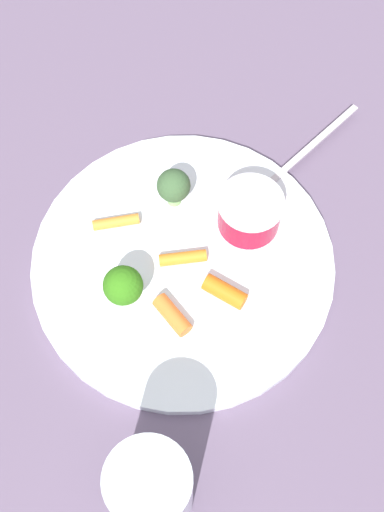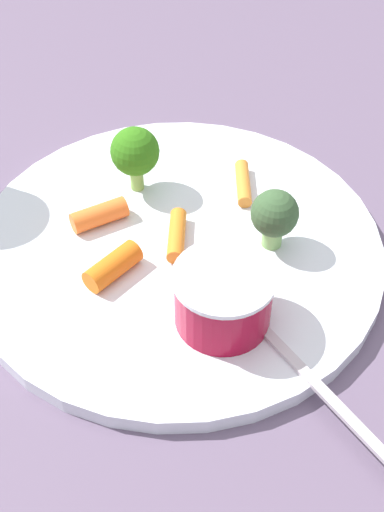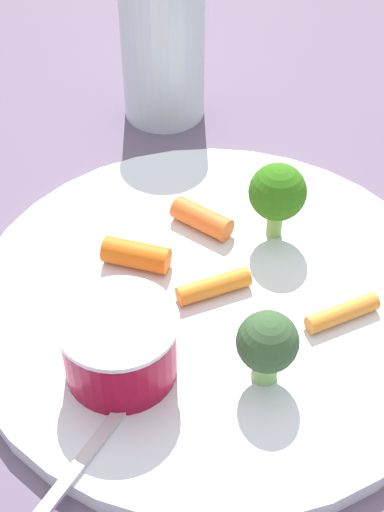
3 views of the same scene
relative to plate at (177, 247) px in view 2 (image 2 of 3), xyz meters
name	(u,v)px [view 2 (image 2 of 3)]	position (x,y,z in m)	size (l,w,h in m)	color
ground_plane	(177,253)	(0.00, 0.00, -0.01)	(2.40, 2.40, 0.00)	#625169
plate	(177,247)	(0.00, 0.00, 0.00)	(0.29, 0.29, 0.01)	white
sauce_cup	(223,298)	(-0.05, -0.06, 0.03)	(0.06, 0.06, 0.04)	maroon
broccoli_floret_0	(135,152)	(0.04, 0.05, 0.04)	(0.04, 0.04, 0.05)	#92C15A
broccoli_floret_1	(275,215)	(0.03, -0.06, 0.03)	(0.03, 0.03, 0.04)	#89C56C
carrot_stick_0	(180,235)	(0.00, 0.00, 0.01)	(0.01, 0.01, 0.04)	orange
carrot_stick_1	(113,266)	(-0.05, 0.02, 0.01)	(0.02, 0.02, 0.04)	orange
carrot_stick_2	(243,183)	(0.07, -0.02, 0.01)	(0.01, 0.01, 0.04)	orange
carrot_stick_3	(99,215)	(-0.01, 0.06, 0.01)	(0.02, 0.02, 0.04)	orange
fork	(325,394)	(-0.07, -0.13, 0.01)	(0.10, 0.18, 0.00)	#C2B8BF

